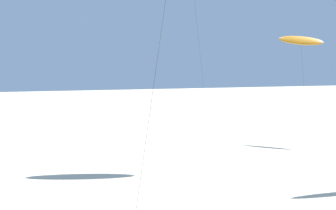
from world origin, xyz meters
TOP-DOWN VIEW (x-y plane):
  - flying_kite_4 at (23.70, 41.90)m, footprint 3.95×5.87m

SIDE VIEW (x-z plane):
  - flying_kite_4 at x=23.70m, z-range 5.02..16.86m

